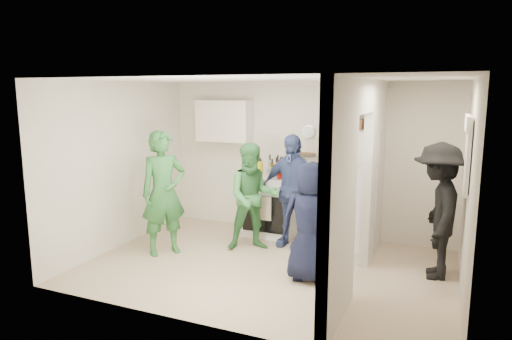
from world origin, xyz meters
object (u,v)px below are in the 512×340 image
at_px(person_green_center, 253,197).
at_px(person_nook, 438,211).
at_px(fridge, 355,189).
at_px(person_denim, 291,191).
at_px(wicker_basket, 352,124).
at_px(person_green_left, 164,193).
at_px(blue_bowl, 352,115).
at_px(stove, 272,205).
at_px(yellow_cup_stack_top, 372,122).
at_px(person_navy, 310,222).

height_order(person_green_center, person_nook, person_nook).
height_order(fridge, person_denim, fridge).
xyz_separation_m(wicker_basket, person_green_left, (-2.38, -1.46, -0.96)).
xyz_separation_m(blue_bowl, person_green_left, (-2.38, -1.46, -1.09)).
distance_m(wicker_basket, person_nook, 1.83).
bearing_deg(person_green_left, person_nook, -42.69).
bearing_deg(person_nook, fridge, -127.60).
relative_size(stove, yellow_cup_stack_top, 3.98).
relative_size(fridge, person_denim, 1.04).
height_order(person_denim, person_navy, person_denim).
relative_size(yellow_cup_stack_top, person_denim, 0.14).
relative_size(yellow_cup_stack_top, person_navy, 0.16).
bearing_deg(blue_bowl, person_denim, -150.77).
bearing_deg(fridge, person_green_center, -151.55).
relative_size(fridge, person_nook, 1.03).
relative_size(person_green_center, person_denim, 0.93).
relative_size(wicker_basket, person_denim, 0.20).
distance_m(fridge, person_green_center, 1.56).
height_order(wicker_basket, person_green_center, wicker_basket).
height_order(person_denim, person_nook, person_nook).
distance_m(person_navy, person_nook, 1.63).
relative_size(person_green_center, person_navy, 1.06).
distance_m(person_green_center, person_navy, 1.37).
relative_size(blue_bowl, person_navy, 0.16).
height_order(yellow_cup_stack_top, person_green_left, yellow_cup_stack_top).
bearing_deg(stove, person_green_center, -90.08).
xyz_separation_m(stove, person_denim, (0.48, -0.42, 0.37)).
bearing_deg(person_green_left, person_navy, -55.34).
bearing_deg(person_navy, person_denim, -70.56).
height_order(blue_bowl, person_denim, blue_bowl).
xyz_separation_m(blue_bowl, yellow_cup_stack_top, (0.32, -0.15, -0.08)).
distance_m(yellow_cup_stack_top, person_green_left, 3.17).
height_order(fridge, blue_bowl, blue_bowl).
height_order(person_green_left, person_nook, person_green_left).
bearing_deg(fridge, person_green_left, -150.36).
distance_m(stove, person_green_left, 1.87).
height_order(wicker_basket, person_denim, wicker_basket).
xyz_separation_m(stove, person_green_left, (-1.12, -1.44, 0.41)).
xyz_separation_m(wicker_basket, person_green_center, (-1.27, -0.79, -1.07)).
bearing_deg(blue_bowl, person_green_center, -148.04).
bearing_deg(blue_bowl, yellow_cup_stack_top, -25.11).
relative_size(fridge, person_green_left, 0.99).
xyz_separation_m(stove, person_nook, (2.56, -0.81, 0.37)).
height_order(fridge, person_green_center, fridge).
bearing_deg(blue_bowl, wicker_basket, 0.00).
bearing_deg(person_nook, person_green_left, -84.60).
xyz_separation_m(person_green_left, person_denim, (1.60, 1.02, -0.04)).
xyz_separation_m(blue_bowl, person_denim, (-0.79, -0.44, -1.13)).
xyz_separation_m(wicker_basket, person_nook, (1.29, -0.83, -1.00)).
height_order(fridge, yellow_cup_stack_top, yellow_cup_stack_top).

